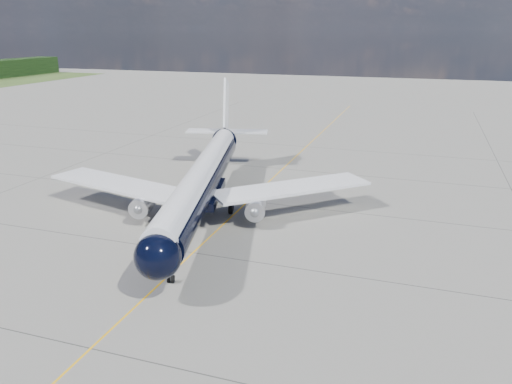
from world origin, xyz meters
The scene contains 3 objects.
ground centered at (0.00, 30.00, 0.00)m, with size 320.00×320.00×0.00m, color gray.
taxiway_centerline centered at (0.00, 25.00, 0.00)m, with size 0.16×160.00×0.01m, color #FFB30D.
main_airliner centered at (-3.32, 20.05, 3.98)m, with size 35.36×43.77×12.84m.
Camera 1 is at (18.52, -27.16, 19.26)m, focal length 35.00 mm.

